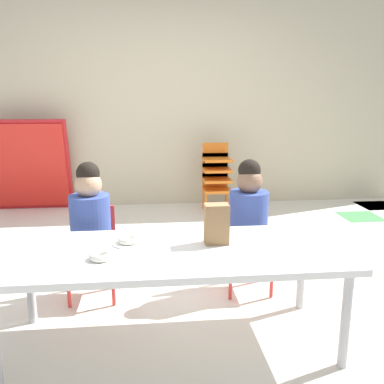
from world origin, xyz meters
The scene contains 11 objects.
ground_plane centered at (0.00, 0.01, -0.01)m, with size 6.65×4.44×0.02m.
back_wall centered at (0.00, 2.22, 1.39)m, with size 6.65×0.10×2.79m, color beige.
craft_table centered at (-0.01, -0.90, 0.50)m, with size 1.82×0.72×0.54m.
seated_child_near_camera centered at (-0.51, -0.31, 0.55)m, with size 0.32×0.32×0.92m.
seated_child_middle_seat centered at (0.53, -0.31, 0.55)m, with size 0.33×0.33×0.92m.
kid_chair_orange_stack centered at (0.66, 1.78, 0.46)m, with size 0.32×0.30×0.80m.
folded_activity_table centered at (-1.50, 2.02, 0.54)m, with size 0.90×0.29×1.09m.
paper_bag_brown centered at (0.23, -0.83, 0.65)m, with size 0.13×0.09×0.22m, color #9E754C.
paper_plate_near_edge centered at (-0.24, -0.79, 0.55)m, with size 0.18×0.18×0.01m, color white.
donut_powdered_on_plate centered at (-0.24, -0.79, 0.57)m, with size 0.12×0.12×0.03m, color white.
donut_powdered_loose centered at (-0.37, -1.00, 0.56)m, with size 0.12×0.12×0.04m, color white.
Camera 1 is at (-0.12, -2.95, 1.32)m, focal length 38.87 mm.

